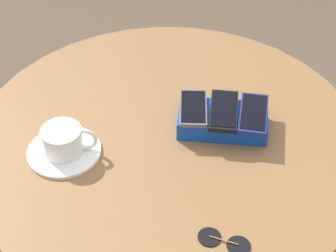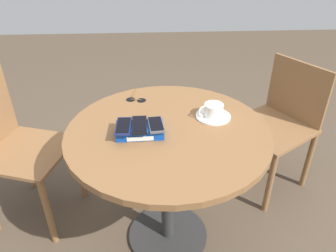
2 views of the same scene
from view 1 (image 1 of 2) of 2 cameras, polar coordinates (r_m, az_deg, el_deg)
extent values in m
cylinder|color=#2D2D2D|center=(1.59, 0.00, -10.29)|extent=(0.07, 0.07, 0.67)
cylinder|color=brown|center=(1.34, 0.00, -1.12)|extent=(0.93, 0.93, 0.03)
cube|color=#0F42AD|center=(1.33, 5.57, 0.53)|extent=(0.21, 0.12, 0.05)
cube|color=white|center=(1.38, 5.64, 1.80)|extent=(0.11, 0.01, 0.02)
cube|color=navy|center=(1.32, 8.69, 1.28)|extent=(0.07, 0.14, 0.01)
cube|color=black|center=(1.31, 8.71, 1.44)|extent=(0.06, 0.13, 0.00)
cube|color=black|center=(1.31, 5.68, 1.55)|extent=(0.07, 0.14, 0.01)
cube|color=black|center=(1.31, 5.70, 1.76)|extent=(0.06, 0.13, 0.00)
cube|color=#515156|center=(1.31, 2.58, 1.82)|extent=(0.08, 0.13, 0.01)
cube|color=black|center=(1.31, 2.58, 2.01)|extent=(0.07, 0.12, 0.00)
cylinder|color=white|center=(1.30, -10.50, -2.56)|extent=(0.17, 0.17, 0.01)
cylinder|color=white|center=(1.27, -10.69, -1.45)|extent=(0.09, 0.09, 0.06)
cylinder|color=brown|center=(1.25, -10.83, -0.63)|extent=(0.08, 0.08, 0.00)
torus|color=white|center=(1.27, -8.49, -1.37)|extent=(0.06, 0.02, 0.06)
cylinder|color=black|center=(1.12, 4.23, -11.19)|extent=(0.05, 0.05, 0.00)
cylinder|color=black|center=(1.12, 7.18, -11.97)|extent=(0.05, 0.05, 0.00)
cylinder|color=olive|center=(1.12, 5.71, -11.49)|extent=(0.06, 0.02, 0.00)
camera|label=2|loc=(2.21, 8.20, 39.20)|focal=35.00mm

